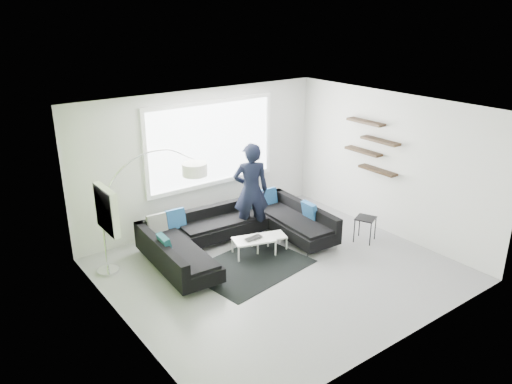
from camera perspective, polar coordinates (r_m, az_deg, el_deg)
ground at (r=8.77m, az=2.67°, el=-8.87°), size 5.50×5.50×0.00m
room_shell at (r=8.21m, az=2.17°, el=2.85°), size 5.54×5.04×2.82m
sectional_sofa at (r=9.28m, az=-1.96°, el=-4.96°), size 3.39×2.21×0.71m
rug at (r=8.85m, az=-0.59°, el=-8.51°), size 2.16×1.71×0.01m
coffee_table at (r=9.30m, az=0.65°, el=-5.93°), size 1.08×0.82×0.31m
arc_lamp at (r=8.64m, az=-17.20°, el=-2.77°), size 2.05×1.20×2.04m
side_table at (r=9.90m, az=12.33°, el=-4.18°), size 0.47×0.47×0.49m
person at (r=9.63m, az=-0.58°, el=0.17°), size 1.04×0.98×1.90m
laptop at (r=9.09m, az=-0.10°, el=-5.40°), size 0.38×0.27×0.03m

